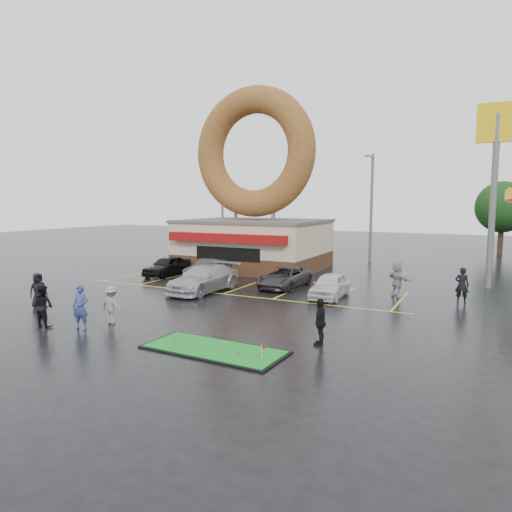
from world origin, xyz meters
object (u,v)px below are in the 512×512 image
at_px(shell_sign, 496,161).
at_px(dumpster, 192,258).
at_px(car_silver, 204,279).
at_px(person_cameraman, 320,322).
at_px(putting_green, 214,349).
at_px(donut_shop, 254,209).
at_px(car_white, 330,286).
at_px(streetlight_left, 222,205).
at_px(car_black, 167,266).
at_px(car_grey, 284,277).
at_px(car_dgrey, 209,269).
at_px(person_blue, 81,307).
at_px(streetlight_mid, 371,205).

relative_size(shell_sign, dumpster, 5.89).
height_order(shell_sign, car_silver, shell_sign).
xyz_separation_m(person_cameraman, putting_green, (-3.02, -2.20, -0.80)).
distance_m(donut_shop, car_silver, 10.31).
bearing_deg(shell_sign, car_white, -137.47).
xyz_separation_m(streetlight_left, car_white, (15.52, -14.77, -4.14)).
height_order(car_black, car_grey, car_black).
xyz_separation_m(donut_shop, shell_sign, (16.00, -0.97, 2.91)).
relative_size(donut_shop, car_dgrey, 3.51).
distance_m(car_grey, person_blue, 12.38).
bearing_deg(person_cameraman, car_white, -170.27).
distance_m(car_grey, dumpster, 11.44).
xyz_separation_m(car_black, car_grey, (8.87, -0.34, -0.07)).
height_order(car_white, person_cameraman, person_cameraman).
relative_size(car_grey, person_blue, 2.46).
distance_m(streetlight_left, person_blue, 26.77).
relative_size(donut_shop, shell_sign, 1.27).
bearing_deg(donut_shop, car_black, -121.33).
bearing_deg(streetlight_mid, person_blue, -101.77).
distance_m(car_silver, car_white, 7.03).
xyz_separation_m(shell_sign, car_black, (-19.62, -4.98, -6.71)).
bearing_deg(car_white, car_grey, 153.17).
height_order(car_black, car_white, car_black).
bearing_deg(car_silver, donut_shop, 103.09).
bearing_deg(car_dgrey, person_blue, -73.08).
relative_size(shell_sign, car_white, 2.80).
height_order(car_dgrey, person_blue, person_blue).
bearing_deg(person_blue, streetlight_left, 90.78).
distance_m(person_blue, person_cameraman, 9.44).
distance_m(streetlight_mid, car_dgrey, 15.98).
bearing_deg(car_grey, person_cameraman, -58.25).
height_order(donut_shop, car_black, donut_shop).
bearing_deg(dumpster, car_silver, -54.59).
distance_m(person_blue, dumpster, 18.22).
distance_m(streetlight_left, streetlight_mid, 14.04).
relative_size(streetlight_mid, car_white, 2.38).
xyz_separation_m(car_grey, person_cameraman, (5.46, -9.46, 0.23)).
relative_size(streetlight_mid, dumpster, 5.00).
xyz_separation_m(donut_shop, person_blue, (1.57, -18.12, -3.58)).
height_order(streetlight_left, putting_green, streetlight_left).
bearing_deg(person_blue, car_grey, 54.61).
relative_size(car_dgrey, putting_green, 0.76).
relative_size(streetlight_left, car_black, 2.28).
height_order(car_black, person_blue, person_blue).
xyz_separation_m(car_silver, car_grey, (3.56, 3.18, -0.14)).
height_order(car_black, car_dgrey, car_black).
distance_m(car_dgrey, car_grey, 5.84).
xyz_separation_m(streetlight_mid, person_cameraman, (3.71, -23.71, -3.94)).
relative_size(streetlight_left, car_white, 2.38).
bearing_deg(car_black, car_white, -7.85).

